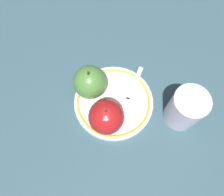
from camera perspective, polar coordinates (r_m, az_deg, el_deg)
name	(u,v)px	position (r m, az deg, el deg)	size (l,w,h in m)	color
ground_plane	(114,106)	(0.55, 0.62, -2.20)	(2.00, 2.00, 0.00)	#375765
plate	(112,102)	(0.55, 0.00, -1.13)	(0.20, 0.20, 0.02)	white
apple_red_whole	(90,82)	(0.52, -5.74, 4.13)	(0.08, 0.08, 0.09)	#538C3F
apple_second_whole	(106,117)	(0.48, -1.49, -4.90)	(0.08, 0.08, 0.09)	red
fork	(130,95)	(0.54, 4.84, 0.89)	(0.16, 0.12, 0.00)	silver
drinking_glass	(185,109)	(0.52, 18.61, -2.66)	(0.08, 0.08, 0.10)	silver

